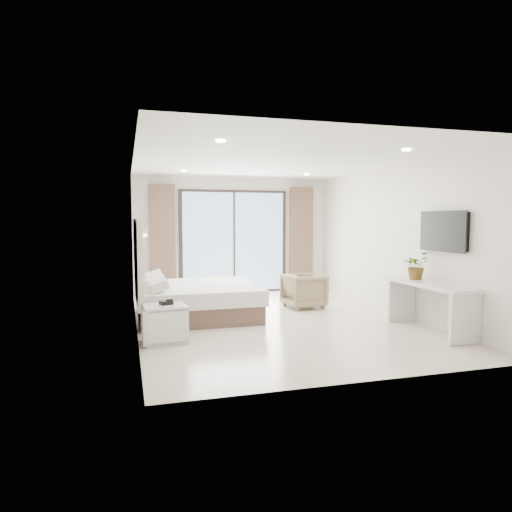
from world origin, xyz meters
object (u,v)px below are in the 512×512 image
(armchair, at_px, (304,289))
(nightstand, at_px, (165,324))
(bed, at_px, (196,300))
(console_desk, at_px, (431,295))

(armchair, bearing_deg, nightstand, 117.15)
(bed, relative_size, console_desk, 1.23)
(console_desk, xyz_separation_m, armchair, (-1.14, 2.34, -0.20))
(armchair, bearing_deg, bed, 92.02)
(bed, xyz_separation_m, armchair, (2.18, 0.29, 0.06))
(bed, bearing_deg, armchair, 7.66)
(bed, distance_m, armchair, 2.20)
(bed, distance_m, nightstand, 1.67)
(nightstand, relative_size, console_desk, 0.37)
(bed, relative_size, nightstand, 3.32)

